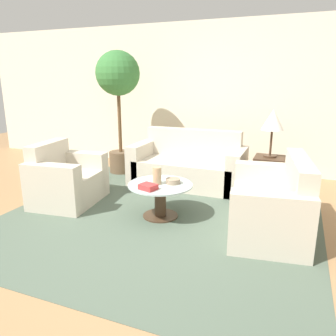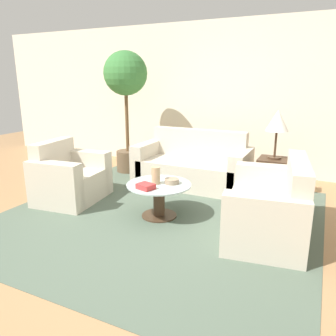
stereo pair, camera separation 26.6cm
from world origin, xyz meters
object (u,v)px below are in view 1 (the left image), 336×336
Objects in this scene: vase at (157,176)px; bowl at (173,181)px; loveseat at (274,207)px; coffee_table at (160,196)px; armchair at (65,182)px; table_lamp at (273,121)px; potted_plant at (118,86)px; sofa_main at (189,167)px; book_stack at (148,187)px.

bowl is at bearing 26.99° from vase.
coffee_table is at bearing -93.55° from loveseat.
armchair is 2.69m from loveseat.
potted_plant is (-2.57, 0.32, 0.43)m from table_lamp.
armchair is 2.93m from table_lamp.
coffee_table is (0.09, -1.35, -0.01)m from sofa_main.
coffee_table is at bearing 15.20° from vase.
coffee_table is 0.30m from book_stack.
bowl is (0.17, 0.09, -0.07)m from vase.
table_lamp is (1.13, 1.25, 0.80)m from coffee_table.
sofa_main reaches higher than loveseat.
potted_plant reaches higher than loveseat.
sofa_main is 1.87m from loveseat.
armchair reaches higher than coffee_table.
vase is 0.23m from book_stack.
bowl is 0.80× the size of book_stack.
armchair is 4.61× the size of book_stack.
table_lamp is (1.22, -0.10, 0.79)m from sofa_main.
vase is (-0.04, -0.01, 0.25)m from coffee_table.
loveseat is 6.91× the size of vase.
armchair is at bearing -95.42° from loveseat.
book_stack is (-0.01, -0.22, -0.07)m from vase.
vase is at bearing -153.01° from bowl.
table_lamp is at bearing -179.54° from loveseat.
sofa_main is 2.26× the size of coffee_table.
armchair reaches higher than vase.
book_stack is (-0.05, -0.23, 0.18)m from coffee_table.
coffee_table is 1.87m from table_lamp.
book_stack is (-0.18, -0.31, 0.00)m from bowl.
coffee_table is at bearing -132.10° from table_lamp.
vase is 0.21m from bowl.
vase is at bearing -93.22° from loveseat.
potted_plant reaches higher than armchair.
sofa_main is at bearing -9.42° from potted_plant.
coffee_table is 4.45× the size of bowl.
bowl is at bearing -92.70° from armchair.
potted_plant is (-1.34, 0.22, 1.22)m from sofa_main.
armchair reaches higher than bowl.
coffee_table is at bearing 94.35° from book_stack.
vase is at bearing -132.84° from table_lamp.
loveseat is 6.53× the size of book_stack.
coffee_table is (-1.30, -0.10, -0.01)m from loveseat.
vase is (1.35, 0.01, 0.23)m from armchair.
loveseat reaches higher than bowl.
table_lamp is 2.62m from potted_plant.
sofa_main is at bearing -139.91° from loveseat.
potted_plant reaches higher than table_lamp.
table_lamp is at bearing 47.16° from vase.
bowl is at bearing 30.09° from coffee_table.
potted_plant is at bearing 132.34° from coffee_table.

